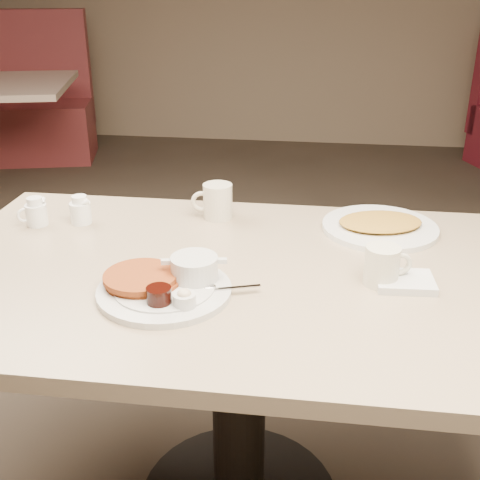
# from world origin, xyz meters

# --- Properties ---
(diner_table) EXTENTS (1.50, 0.90, 0.75)m
(diner_table) POSITION_xyz_m (0.00, 0.00, 0.58)
(diner_table) COLOR tan
(diner_table) RESTS_ON ground
(main_plate) EXTENTS (0.38, 0.34, 0.07)m
(main_plate) POSITION_xyz_m (-0.14, -0.12, 0.77)
(main_plate) COLOR beige
(main_plate) RESTS_ON diner_table
(coffee_mug_near) EXTENTS (0.12, 0.10, 0.09)m
(coffee_mug_near) POSITION_xyz_m (0.33, -0.02, 0.80)
(coffee_mug_near) COLOR beige
(coffee_mug_near) RESTS_ON diner_table
(napkin) EXTENTS (0.13, 0.11, 0.02)m
(napkin) POSITION_xyz_m (0.38, -0.02, 0.76)
(napkin) COLOR silver
(napkin) RESTS_ON diner_table
(coffee_mug_far) EXTENTS (0.12, 0.09, 0.10)m
(coffee_mug_far) POSITION_xyz_m (-0.11, 0.32, 0.80)
(coffee_mug_far) COLOR beige
(coffee_mug_far) RESTS_ON diner_table
(creamer_left) EXTENTS (0.08, 0.07, 0.08)m
(creamer_left) POSITION_xyz_m (-0.59, 0.20, 0.79)
(creamer_left) COLOR white
(creamer_left) RESTS_ON diner_table
(creamer_right) EXTENTS (0.08, 0.06, 0.08)m
(creamer_right) POSITION_xyz_m (-0.48, 0.23, 0.79)
(creamer_right) COLOR white
(creamer_right) RESTS_ON diner_table
(hash_plate) EXTENTS (0.38, 0.38, 0.04)m
(hash_plate) POSITION_xyz_m (0.35, 0.29, 0.76)
(hash_plate) COLOR silver
(hash_plate) RESTS_ON diner_table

